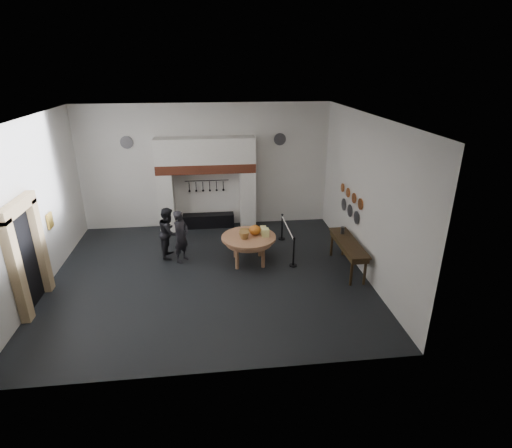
{
  "coord_description": "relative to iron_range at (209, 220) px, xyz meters",
  "views": [
    {
      "loc": [
        0.17,
        -10.36,
        5.79
      ],
      "look_at": [
        1.43,
        0.48,
        1.35
      ],
      "focal_mm": 28.0,
      "sensor_mm": 36.0,
      "label": 1
    }
  ],
  "objects": [
    {
      "name": "bread_loaf",
      "position": [
        1.13,
        -2.69,
        0.69
      ],
      "size": [
        0.31,
        0.18,
        0.13
      ],
      "primitive_type": "ellipsoid",
      "color": "#9F6C38",
      "rests_on": "work_table"
    },
    {
      "name": "door_lintel",
      "position": [
        -4.38,
        -4.72,
        2.4
      ],
      "size": [
        0.22,
        1.7,
        0.3
      ],
      "primitive_type": "cube",
      "color": "tan",
      "rests_on": "door_jamb_near"
    },
    {
      "name": "chimney_pier_right",
      "position": [
        1.48,
        -0.07,
        0.82
      ],
      "size": [
        0.55,
        0.7,
        2.15
      ],
      "primitive_type": "cube",
      "color": "silver",
      "rests_on": "floor"
    },
    {
      "name": "side_table",
      "position": [
        4.1,
        -3.82,
        0.62
      ],
      "size": [
        0.55,
        2.2,
        0.06
      ],
      "primitive_type": "cube",
      "color": "#342613",
      "rests_on": "floor"
    },
    {
      "name": "visitor_near",
      "position": [
        -0.83,
        -2.71,
        0.58
      ],
      "size": [
        0.67,
        0.72,
        1.66
      ],
      "primitive_type": "imported",
      "rotation": [
        0.0,
        0.0,
        0.97
      ],
      "color": "black",
      "rests_on": "floor"
    },
    {
      "name": "wall_right",
      "position": [
        4.5,
        -3.72,
        2.0
      ],
      "size": [
        0.02,
        8.0,
        4.5
      ],
      "primitive_type": "cube",
      "color": "silver",
      "rests_on": "floor"
    },
    {
      "name": "floor",
      "position": [
        0.0,
        -3.72,
        -0.25
      ],
      "size": [
        9.0,
        8.0,
        0.02
      ],
      "primitive_type": "cube",
      "color": "black",
      "rests_on": "ground"
    },
    {
      "name": "pewter_plate_back_left",
      "position": [
        -2.7,
        0.24,
        2.95
      ],
      "size": [
        0.44,
        0.03,
        0.44
      ],
      "primitive_type": "cylinder",
      "rotation": [
        1.57,
        0.0,
        0.0
      ],
      "color": "#4C4C51",
      "rests_on": "wall_back"
    },
    {
      "name": "door_jamb_near",
      "position": [
        -4.38,
        -5.42,
        1.05
      ],
      "size": [
        0.22,
        0.3,
        2.6
      ],
      "primitive_type": "cube",
      "color": "tan",
      "rests_on": "floor"
    },
    {
      "name": "wall_back",
      "position": [
        0.0,
        0.28,
        2.0
      ],
      "size": [
        9.0,
        0.02,
        4.5
      ],
      "primitive_type": "cube",
      "color": "silver",
      "rests_on": "floor"
    },
    {
      "name": "pewter_jug",
      "position": [
        4.1,
        -3.22,
        0.76
      ],
      "size": [
        0.12,
        0.12,
        0.22
      ],
      "primitive_type": "cylinder",
      "color": "#4D4E53",
      "rests_on": "side_table"
    },
    {
      "name": "utensil_rail",
      "position": [
        0.0,
        0.2,
        1.5
      ],
      "size": [
        1.6,
        0.02,
        0.02
      ],
      "primitive_type": "cylinder",
      "rotation": [
        0.0,
        1.57,
        0.0
      ],
      "color": "black",
      "rests_on": "wall_back"
    },
    {
      "name": "cheese_block_big",
      "position": [
        1.73,
        -3.09,
        0.74
      ],
      "size": [
        0.22,
        0.22,
        0.24
      ],
      "primitive_type": "cube",
      "color": "#F0F08F",
      "rests_on": "work_table"
    },
    {
      "name": "iron_range",
      "position": [
        0.0,
        0.0,
        0.0
      ],
      "size": [
        1.9,
        0.45,
        0.5
      ],
      "primitive_type": "cube",
      "color": "black",
      "rests_on": "floor"
    },
    {
      "name": "pewter_plate_right",
      "position": [
        4.46,
        -2.12,
        1.2
      ],
      "size": [
        0.03,
        0.4,
        0.4
      ],
      "primitive_type": "cylinder",
      "rotation": [
        0.0,
        1.57,
        0.0
      ],
      "color": "#4C4C51",
      "rests_on": "wall_right"
    },
    {
      "name": "cheese_block_small",
      "position": [
        1.71,
        -2.79,
        0.72
      ],
      "size": [
        0.18,
        0.18,
        0.2
      ],
      "primitive_type": "cube",
      "color": "#F7ED94",
      "rests_on": "work_table"
    },
    {
      "name": "door_recess",
      "position": [
        -4.47,
        -4.72,
        1.0
      ],
      "size": [
        0.04,
        1.1,
        2.5
      ],
      "primitive_type": "cube",
      "color": "black",
      "rests_on": "floor"
    },
    {
      "name": "barrier_rope",
      "position": [
        2.55,
        -2.45,
        0.6
      ],
      "size": [
        0.04,
        2.0,
        0.04
      ],
      "primitive_type": "cylinder",
      "rotation": [
        1.57,
        0.0,
        0.0
      ],
      "color": "white",
      "rests_on": "barrier_post_near"
    },
    {
      "name": "wall_front",
      "position": [
        0.0,
        -7.72,
        2.0
      ],
      "size": [
        9.0,
        0.02,
        4.5
      ],
      "primitive_type": "cube",
      "color": "silver",
      "rests_on": "floor"
    },
    {
      "name": "wicker_basket",
      "position": [
        1.08,
        -3.19,
        0.73
      ],
      "size": [
        0.36,
        0.36,
        0.22
      ],
      "primitive_type": "cone",
      "rotation": [
        3.14,
        0.0,
        0.13
      ],
      "color": "#A6803C",
      "rests_on": "work_table"
    },
    {
      "name": "pewter_plate_mid",
      "position": [
        4.46,
        -2.72,
        1.2
      ],
      "size": [
        0.03,
        0.4,
        0.4
      ],
      "primitive_type": "cylinder",
      "rotation": [
        0.0,
        1.57,
        0.0
      ],
      "color": "#4C4C51",
      "rests_on": "wall_right"
    },
    {
      "name": "pewter_plate_left",
      "position": [
        4.46,
        -3.32,
        1.2
      ],
      "size": [
        0.03,
        0.4,
        0.4
      ],
      "primitive_type": "cylinder",
      "rotation": [
        0.0,
        1.57,
        0.0
      ],
      "color": "#4C4C51",
      "rests_on": "wall_right"
    },
    {
      "name": "barrier_post_far",
      "position": [
        2.55,
        -1.45,
        0.2
      ],
      "size": [
        0.05,
        0.05,
        0.9
      ],
      "primitive_type": "cylinder",
      "color": "black",
      "rests_on": "floor"
    },
    {
      "name": "copper_pan_a",
      "position": [
        4.46,
        -3.52,
        1.7
      ],
      "size": [
        0.03,
        0.34,
        0.34
      ],
      "primitive_type": "cylinder",
      "rotation": [
        0.0,
        1.57,
        0.0
      ],
      "color": "#C6662D",
      "rests_on": "wall_right"
    },
    {
      "name": "barrier_post_near",
      "position": [
        2.55,
        -3.45,
        0.2
      ],
      "size": [
        0.05,
        0.05,
        0.9
      ],
      "primitive_type": "cylinder",
      "color": "black",
      "rests_on": "floor"
    },
    {
      "name": "ceiling",
      "position": [
        0.0,
        -3.72,
        4.25
      ],
      "size": [
        9.0,
        8.0,
        0.02
      ],
      "primitive_type": "cube",
      "color": "silver",
      "rests_on": "wall_back"
    },
    {
      "name": "wall_plaque",
      "position": [
        -4.45,
        -2.92,
        1.35
      ],
      "size": [
        0.05,
        0.34,
        0.44
      ],
      "primitive_type": "cube",
      "color": "gold",
      "rests_on": "wall_left"
    },
    {
      "name": "pumpkin",
      "position": [
        1.43,
        -2.94,
        0.78
      ],
      "size": [
        0.36,
        0.36,
        0.31
      ],
      "primitive_type": "ellipsoid",
      "color": "orange",
      "rests_on": "work_table"
    },
    {
      "name": "copper_pan_d",
      "position": [
        4.46,
        -1.87,
        1.7
      ],
      "size": [
        0.03,
        0.28,
        0.28
      ],
      "primitive_type": "cylinder",
      "rotation": [
        0.0,
        1.57,
        0.0
      ],
      "color": "#C6662D",
      "rests_on": "wall_right"
    },
    {
      "name": "pewter_plate_back_right",
      "position": [
        2.7,
        0.24,
        2.95
      ],
      "size": [
        0.44,
        0.03,
        0.44
      ],
      "primitive_type": "cylinder",
      "rotation": [
        1.57,
        0.0,
        0.0
      ],
      "color": "#4C4C51",
      "rests_on": "wall_back"
    },
    {
      "name": "copper_pan_c",
      "position": [
        4.46,
        -2.42,
        1.7
      ],
      "size": [
        0.03,
        0.3,
        0.3
      ],
      "primitive_type": "cylinder",
      "rotation": [
        0.0,
        1.57,
        0.0
      ],
      "color": "#C6662D",
      "rests_on": "wall_right"
    },
    {
      "name": "work_table",
      "position": [
        1.23,
        -3.04,
        0.59
      ],
      "size": [
        1.86,
        1.86,
        0.07
      ],
      "primitive_type": "cylinder",
      "rotation": [
        0.0,
        0.0,
        0.13
      ],
      "color": "tan",
      "rests_on": "floor"
    },
    {
      "name": "copper_pan_b",
      "position": [
        4.46,
        -2.97,
        1.7
      ],
      "size": [
        0.03,
        0.32,
        0.32
      ],
      "primitive_type": "cylinder",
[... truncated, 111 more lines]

